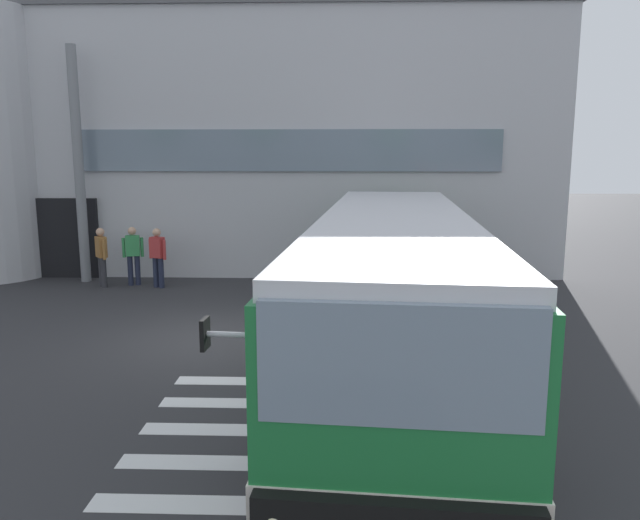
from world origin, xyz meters
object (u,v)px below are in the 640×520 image
object	(u,v)px
passenger_near_column	(102,254)
passenger_at_curb_edge	(158,255)
entry_support_column	(79,166)
passenger_by_doorway	(133,253)
bus_main_foreground	(394,289)
safety_bollard_yellow	(363,281)

from	to	relation	value
passenger_near_column	passenger_at_curb_edge	world-z (taller)	same
entry_support_column	passenger_by_doorway	bearing A→B (deg)	-16.90
passenger_near_column	passenger_by_doorway	size ratio (longest dim) A/B	1.00
bus_main_foreground	passenger_at_curb_edge	distance (m)	8.47
entry_support_column	safety_bollard_yellow	world-z (taller)	entry_support_column
passenger_by_doorway	passenger_at_curb_edge	world-z (taller)	same
entry_support_column	safety_bollard_yellow	xyz separation A→B (m)	(8.09, -1.80, -2.90)
entry_support_column	passenger_at_curb_edge	distance (m)	3.49
passenger_at_curb_edge	safety_bollard_yellow	xyz separation A→B (m)	(5.69, -1.02, -0.48)
passenger_at_curb_edge	safety_bollard_yellow	bearing A→B (deg)	-10.19
bus_main_foreground	passenger_at_curb_edge	world-z (taller)	bus_main_foreground
passenger_near_column	safety_bollard_yellow	distance (m)	7.38
entry_support_column	passenger_near_column	distance (m)	2.65
entry_support_column	passenger_near_column	xyz separation A→B (m)	(0.80, -0.74, -2.42)
entry_support_column	passenger_near_column	size ratio (longest dim) A/B	4.00
passenger_near_column	safety_bollard_yellow	world-z (taller)	passenger_near_column
entry_support_column	bus_main_foreground	xyz separation A→B (m)	(8.45, -6.69, -2.01)
bus_main_foreground	passenger_by_doorway	world-z (taller)	bus_main_foreground
passenger_by_doorway	safety_bollard_yellow	bearing A→B (deg)	-11.44
bus_main_foreground	entry_support_column	bearing A→B (deg)	141.60
passenger_by_doorway	safety_bollard_yellow	distance (m)	6.63
entry_support_column	passenger_by_doorway	xyz separation A→B (m)	(1.61, -0.49, -2.42)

